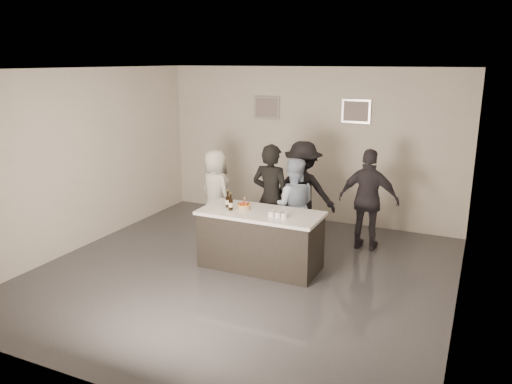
% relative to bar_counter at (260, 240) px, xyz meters
% --- Properties ---
extents(floor, '(6.00, 6.00, 0.00)m').
position_rel_bar_counter_xyz_m(floor, '(-0.15, -0.33, -0.45)').
color(floor, '#3D3D42').
rests_on(floor, ground).
extents(ceiling, '(6.00, 6.00, 0.00)m').
position_rel_bar_counter_xyz_m(ceiling, '(-0.15, -0.33, 2.55)').
color(ceiling, white).
extents(wall_back, '(6.00, 0.04, 3.00)m').
position_rel_bar_counter_xyz_m(wall_back, '(-0.15, 2.67, 1.05)').
color(wall_back, beige).
rests_on(wall_back, ground).
extents(wall_front, '(6.00, 0.04, 3.00)m').
position_rel_bar_counter_xyz_m(wall_front, '(-0.15, -3.33, 1.05)').
color(wall_front, beige).
rests_on(wall_front, ground).
extents(wall_left, '(0.04, 6.00, 3.00)m').
position_rel_bar_counter_xyz_m(wall_left, '(-3.15, -0.33, 1.05)').
color(wall_left, beige).
rests_on(wall_left, ground).
extents(wall_right, '(0.04, 6.00, 3.00)m').
position_rel_bar_counter_xyz_m(wall_right, '(2.85, -0.33, 1.05)').
color(wall_right, beige).
rests_on(wall_right, ground).
extents(picture_left, '(0.54, 0.04, 0.44)m').
position_rel_bar_counter_xyz_m(picture_left, '(-1.05, 2.64, 1.75)').
color(picture_left, '#B2B2B7').
rests_on(picture_left, wall_back).
extents(picture_right, '(0.54, 0.04, 0.44)m').
position_rel_bar_counter_xyz_m(picture_right, '(0.75, 2.64, 1.75)').
color(picture_right, '#B2B2B7').
rests_on(picture_right, wall_back).
extents(bar_counter, '(1.86, 0.86, 0.90)m').
position_rel_bar_counter_xyz_m(bar_counter, '(0.00, 0.00, 0.00)').
color(bar_counter, white).
rests_on(bar_counter, ground).
extents(cake, '(0.20, 0.20, 0.07)m').
position_rel_bar_counter_xyz_m(cake, '(-0.28, 0.01, 0.49)').
color(cake, orange).
rests_on(cake, bar_counter).
extents(beer_bottle_a, '(0.07, 0.07, 0.26)m').
position_rel_bar_counter_xyz_m(beer_bottle_a, '(-0.56, 0.00, 0.58)').
color(beer_bottle_a, black).
rests_on(beer_bottle_a, bar_counter).
extents(beer_bottle_b, '(0.07, 0.07, 0.26)m').
position_rel_bar_counter_xyz_m(beer_bottle_b, '(-0.45, -0.11, 0.58)').
color(beer_bottle_b, black).
rests_on(beer_bottle_b, bar_counter).
extents(tumbler_cluster, '(0.30, 0.19, 0.08)m').
position_rel_bar_counter_xyz_m(tumbler_cluster, '(0.35, -0.10, 0.49)').
color(tumbler_cluster, '#C36812').
rests_on(tumbler_cluster, bar_counter).
extents(candles, '(0.24, 0.08, 0.01)m').
position_rel_bar_counter_xyz_m(candles, '(-0.28, -0.25, 0.45)').
color(candles, pink).
rests_on(candles, bar_counter).
extents(person_main_black, '(0.69, 0.47, 1.82)m').
position_rel_bar_counter_xyz_m(person_main_black, '(-0.13, 0.72, 0.46)').
color(person_main_black, black).
rests_on(person_main_black, ground).
extents(person_main_blue, '(0.94, 0.84, 1.59)m').
position_rel_bar_counter_xyz_m(person_main_blue, '(0.20, 0.85, 0.34)').
color(person_main_blue, '#AABFDE').
rests_on(person_main_blue, ground).
extents(person_guest_left, '(0.90, 0.78, 1.56)m').
position_rel_bar_counter_xyz_m(person_guest_left, '(-1.42, 1.14, 0.33)').
color(person_guest_left, white).
rests_on(person_guest_left, ground).
extents(person_guest_right, '(1.01, 0.42, 1.72)m').
position_rel_bar_counter_xyz_m(person_guest_right, '(1.31, 1.49, 0.41)').
color(person_guest_right, '#2D2A32').
rests_on(person_guest_right, ground).
extents(person_guest_back, '(1.21, 0.77, 1.78)m').
position_rel_bar_counter_xyz_m(person_guest_back, '(0.17, 1.40, 0.44)').
color(person_guest_back, black).
rests_on(person_guest_back, ground).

